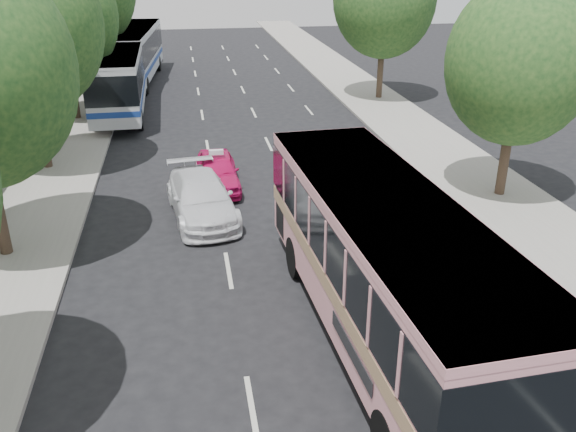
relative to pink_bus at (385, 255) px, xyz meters
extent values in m
plane|color=black|center=(-1.44, -0.05, -2.25)|extent=(120.00, 120.00, 0.00)
cube|color=#9E998E|center=(-9.94, 19.95, -2.18)|extent=(4.00, 90.00, 0.15)
cube|color=#9E998E|center=(7.06, 19.95, -2.19)|extent=(4.00, 90.00, 0.12)
cube|color=#9E998E|center=(-11.74, 19.95, -1.35)|extent=(0.30, 90.00, 1.50)
cylinder|color=#38281E|center=(-10.14, 13.95, -0.35)|extent=(0.36, 0.36, 3.80)
ellipsoid|color=#17411A|center=(-10.14, 13.95, 3.65)|extent=(6.00, 6.00, 6.90)
cylinder|color=#38281E|center=(-10.04, 21.95, -0.50)|extent=(0.36, 0.36, 3.50)
ellipsoid|color=#17411A|center=(-10.04, 21.95, 3.18)|extent=(5.52, 5.52, 6.35)
cylinder|color=#38281E|center=(-9.94, 29.95, -0.26)|extent=(0.36, 0.36, 3.99)
cylinder|color=#38281E|center=(-10.14, 37.95, -0.39)|extent=(0.36, 0.36, 3.72)
cylinder|color=#38281E|center=(7.26, 7.95, -0.64)|extent=(0.36, 0.36, 3.23)
ellipsoid|color=#17411A|center=(7.26, 7.95, 2.76)|extent=(5.10, 5.10, 5.87)
sphere|color=#17411A|center=(7.66, 7.65, 3.78)|extent=(3.32, 3.31, 3.31)
cylinder|color=#38281E|center=(7.56, 23.95, -0.35)|extent=(0.36, 0.36, 3.80)
cube|color=pink|center=(0.00, 0.00, -0.15)|extent=(3.43, 11.44, 3.03)
cube|color=#9E7A59|center=(0.00, 0.00, -0.50)|extent=(3.47, 11.46, 0.40)
cube|color=black|center=(0.00, 0.00, 0.41)|extent=(3.48, 11.47, 1.24)
cube|color=pink|center=(0.00, 0.00, 1.28)|extent=(3.45, 11.46, 0.18)
cylinder|color=black|center=(-1.44, 3.32, -1.66)|extent=(0.40, 1.19, 1.18)
cylinder|color=black|center=(1.08, 3.46, -1.66)|extent=(0.40, 1.19, 1.18)
cylinder|color=black|center=(1.47, -3.77, -1.66)|extent=(0.40, 1.19, 1.18)
imported|color=#D5125E|center=(-3.21, 10.64, -1.57)|extent=(1.64, 4.03, 1.37)
imported|color=white|center=(-3.93, 7.95, -1.53)|extent=(2.64, 5.20, 1.45)
cube|color=silver|center=(-7.74, 23.54, -0.24)|extent=(2.64, 11.68, 2.96)
cube|color=black|center=(-7.74, 23.54, 0.13)|extent=(2.69, 11.71, 1.46)
cube|color=navy|center=(-7.74, 23.54, -0.99)|extent=(2.68, 11.70, 0.29)
cube|color=silver|center=(-7.74, 23.54, 1.18)|extent=(2.66, 11.70, 0.14)
cylinder|color=black|center=(-8.88, 27.22, -1.72)|extent=(0.33, 1.07, 1.07)
cylinder|color=black|center=(-6.71, 27.25, -1.72)|extent=(0.33, 1.07, 1.07)
cylinder|color=black|center=(-8.77, 19.45, -1.72)|extent=(0.33, 1.07, 1.07)
cylinder|color=black|center=(-6.60, 19.48, -1.72)|extent=(0.33, 1.07, 1.07)
cube|color=silver|center=(-7.40, 31.90, -0.21)|extent=(3.41, 11.97, 3.00)
cube|color=black|center=(-7.40, 31.90, 0.16)|extent=(3.46, 12.00, 1.48)
cube|color=navy|center=(-7.40, 31.90, -0.97)|extent=(3.45, 11.99, 0.30)
cube|color=silver|center=(-7.40, 31.90, 1.22)|extent=(3.43, 11.99, 0.14)
cylinder|color=black|center=(-8.22, 35.71, -1.71)|extent=(0.40, 1.10, 1.08)
cylinder|color=black|center=(-6.01, 35.54, -1.71)|extent=(0.40, 1.10, 1.08)
cylinder|color=black|center=(-8.82, 27.86, -1.71)|extent=(0.40, 1.10, 1.08)
cylinder|color=black|center=(-6.62, 27.69, -1.71)|extent=(0.40, 1.10, 1.08)
cube|color=silver|center=(-3.21, 10.64, -0.79)|extent=(0.55, 0.18, 0.18)
camera|label=1|loc=(-4.28, -11.78, 6.51)|focal=38.00mm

